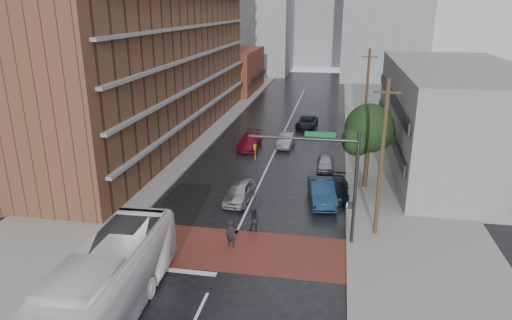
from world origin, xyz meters
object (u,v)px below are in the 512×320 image
(car_travel_b, at_px, (286,140))
(car_parked_near, at_px, (322,192))
(car_parked_mid, at_px, (337,188))
(transit_bus, at_px, (98,294))
(car_travel_c, at_px, (250,141))
(suv_travel, at_px, (307,122))
(pedestrian_b, at_px, (254,220))
(car_parked_far, at_px, (325,163))
(car_travel_a, at_px, (239,192))
(pedestrian_a, at_px, (231,234))

(car_travel_b, relative_size, car_parked_near, 0.82)
(car_parked_near, height_order, car_parked_mid, car_parked_near)
(transit_bus, relative_size, car_travel_b, 3.10)
(car_travel_c, bearing_deg, suv_travel, 62.28)
(suv_travel, bearing_deg, car_parked_mid, -74.24)
(pedestrian_b, distance_m, car_travel_c, 18.69)
(pedestrian_b, xyz_separation_m, car_travel_b, (-0.20, 19.36, -0.15))
(car_parked_far, bearing_deg, suv_travel, 99.28)
(car_parked_near, bearing_deg, car_travel_a, 178.95)
(pedestrian_b, distance_m, car_parked_mid, 8.72)
(transit_bus, height_order, car_parked_mid, transit_bus)
(suv_travel, height_order, car_parked_far, suv_travel)
(pedestrian_a, bearing_deg, car_parked_mid, 69.93)
(car_travel_b, bearing_deg, pedestrian_a, -88.42)
(car_travel_c, relative_size, suv_travel, 1.03)
(pedestrian_a, xyz_separation_m, pedestrian_b, (1.02, 2.16, -0.04))
(car_parked_near, distance_m, car_parked_mid, 1.82)
(transit_bus, height_order, car_parked_near, transit_bus)
(car_travel_b, height_order, car_parked_near, car_parked_near)
(suv_travel, bearing_deg, car_travel_a, -93.09)
(suv_travel, height_order, car_parked_near, car_parked_near)
(transit_bus, xyz_separation_m, car_travel_b, (4.91, 29.75, -1.10))
(car_travel_a, relative_size, car_parked_mid, 0.99)
(car_travel_b, bearing_deg, car_travel_c, -159.86)
(pedestrian_a, relative_size, car_travel_c, 0.35)
(car_travel_a, bearing_deg, car_parked_far, 57.48)
(car_parked_far, bearing_deg, car_parked_near, -91.34)
(pedestrian_b, relative_size, car_travel_c, 0.34)
(pedestrian_a, height_order, car_parked_near, pedestrian_a)
(pedestrian_a, xyz_separation_m, suv_travel, (2.36, 29.82, -0.20))
(transit_bus, xyz_separation_m, car_parked_mid, (10.30, 17.39, -1.15))
(pedestrian_a, distance_m, car_travel_c, 20.64)
(car_travel_c, xyz_separation_m, car_parked_far, (7.95, -5.28, -0.10))
(car_travel_a, distance_m, car_parked_mid, 7.56)
(car_parked_far, bearing_deg, car_travel_c, 145.06)
(transit_bus, xyz_separation_m, pedestrian_b, (5.11, 10.39, -0.95))
(car_parked_far, bearing_deg, pedestrian_b, -108.81)
(car_travel_c, relative_size, car_parked_near, 0.98)
(car_parked_near, bearing_deg, suv_travel, 87.94)
(pedestrian_a, bearing_deg, car_parked_far, 85.43)
(car_parked_mid, bearing_deg, pedestrian_a, -125.90)
(transit_bus, height_order, pedestrian_b, transit_bus)
(transit_bus, distance_m, car_parked_near, 18.44)
(car_travel_b, height_order, suv_travel, car_travel_b)
(pedestrian_a, height_order, car_travel_b, pedestrian_a)
(car_travel_b, bearing_deg, transit_bus, -95.60)
(pedestrian_b, bearing_deg, suv_travel, 99.52)
(car_travel_c, bearing_deg, pedestrian_a, -80.76)
(car_travel_b, distance_m, suv_travel, 8.44)
(pedestrian_b, relative_size, car_travel_b, 0.40)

